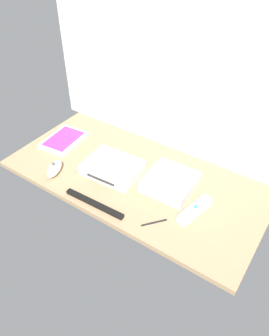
{
  "coord_description": "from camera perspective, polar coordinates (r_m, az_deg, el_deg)",
  "views": [
    {
      "loc": [
        53.37,
        -77.95,
        83.29
      ],
      "look_at": [
        0.0,
        0.0,
        4.0
      ],
      "focal_mm": 34.94,
      "sensor_mm": 36.0,
      "label": 1
    }
  ],
  "objects": [
    {
      "name": "remote_wand",
      "position": [
        1.13,
        10.5,
        -7.2
      ],
      "size": [
        6.54,
        15.22,
        3.4
      ],
      "rotation": [
        0.0,
        0.0,
        -0.21
      ],
      "color": "white",
      "rests_on": "ground_plane"
    },
    {
      "name": "game_case",
      "position": [
        1.47,
        -12.24,
        4.83
      ],
      "size": [
        15.43,
        20.26,
        1.56
      ],
      "rotation": [
        0.0,
        0.0,
        0.1
      ],
      "color": "white",
      "rests_on": "ground_plane"
    },
    {
      "name": "mini_computer",
      "position": [
        1.2,
        6.28,
        -2.44
      ],
      "size": [
        17.62,
        17.62,
        5.3
      ],
      "rotation": [
        0.0,
        0.0,
        0.04
      ],
      "color": "silver",
      "rests_on": "ground_plane"
    },
    {
      "name": "sensor_bar",
      "position": [
        1.15,
        -7.03,
        -6.18
      ],
      "size": [
        24.05,
        2.69,
        1.4
      ],
      "primitive_type": "cube",
      "rotation": [
        0.0,
        0.0,
        0.04
      ],
      "color": "black",
      "rests_on": "ground_plane"
    },
    {
      "name": "back_wall",
      "position": [
        1.26,
        6.56,
        15.83
      ],
      "size": [
        110.0,
        1.2,
        64.0
      ],
      "primitive_type": "cube",
      "color": "silver",
      "rests_on": "ground"
    },
    {
      "name": "remote_nunchuk",
      "position": [
        1.3,
        -13.8,
        -0.11
      ],
      "size": [
        7.74,
        10.92,
        5.1
      ],
      "rotation": [
        0.0,
        0.0,
        0.37
      ],
      "color": "white",
      "rests_on": "ground_plane"
    },
    {
      "name": "game_console",
      "position": [
        1.27,
        -3.81,
        0.07
      ],
      "size": [
        21.96,
        17.5,
        4.4
      ],
      "rotation": [
        0.0,
        0.0,
        0.06
      ],
      "color": "white",
      "rests_on": "ground_plane"
    },
    {
      "name": "stylus_pen",
      "position": [
        1.09,
        3.43,
        -9.39
      ],
      "size": [
        6.19,
        7.45,
        0.7
      ],
      "primitive_type": "cylinder",
      "rotation": [
        0.0,
        1.57,
        0.89
      ],
      "color": "black",
      "rests_on": "ground_plane"
    },
    {
      "name": "remote_classic_pad",
      "position": [
        1.23,
        -3.61,
        0.82
      ],
      "size": [
        14.96,
        9.05,
        2.4
      ],
      "rotation": [
        0.0,
        0.0,
        -0.07
      ],
      "color": "white",
      "rests_on": "game_console"
    },
    {
      "name": "ground_plane",
      "position": [
        1.27,
        0.0,
        -1.73
      ],
      "size": [
        100.0,
        48.0,
        2.0
      ],
      "primitive_type": "cube",
      "color": "#9E7F5B",
      "rests_on": "ground"
    }
  ]
}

